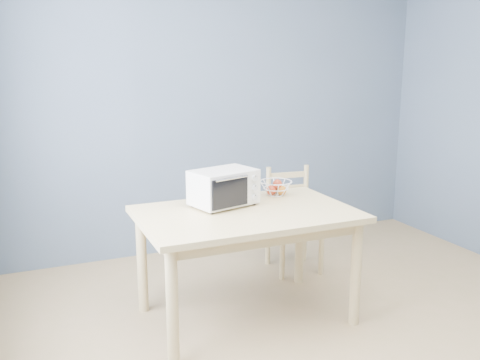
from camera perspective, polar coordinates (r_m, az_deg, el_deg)
name	(u,v)px	position (r m, az deg, el deg)	size (l,w,h in m)	color
room	(381,141)	(2.92, 14.77, 4.08)	(4.01, 4.51, 2.61)	tan
dining_table	(246,226)	(3.53, 0.68, -4.91)	(1.40, 0.90, 0.75)	#D6BD80
toaster_oven	(222,187)	(3.58, -1.97, -0.80)	(0.48, 0.40, 0.25)	silver
fruit_basket	(276,187)	(3.89, 3.85, -0.79)	(0.30, 0.30, 0.12)	white
dining_chair	(293,220)	(4.47, 5.63, -4.25)	(0.44, 0.44, 0.85)	#D6BD80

